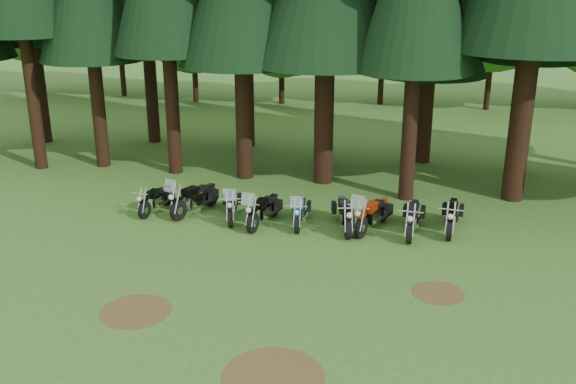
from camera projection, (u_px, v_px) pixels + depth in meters
The scene contains 19 objects.
ground at pixel (269, 286), 17.44m from camera, with size 120.00×120.00×0.00m, color #346024.
decid_0 at pixel (33, 7), 43.08m from camera, with size 8.00×7.78×10.00m.
decid_1 at pixel (121, 9), 42.43m from camera, with size 7.91×7.69×9.88m.
decid_2 at pixel (196, 25), 40.77m from camera, with size 6.72×6.53×8.40m.
decid_3 at pixel (285, 33), 40.17m from camera, with size 6.12×5.95×7.65m.
decid_4 at pixel (387, 35), 40.15m from camera, with size 5.93×5.76×7.41m.
decid_5 at pixel (503, 6), 37.73m from camera, with size 8.45×8.21×10.56m.
dirt_patch_0 at pixel (136, 311), 16.14m from camera, with size 1.80×1.80×0.01m, color #4C3D1E.
dirt_patch_1 at pixel (438, 293), 17.06m from camera, with size 1.40×1.40×0.01m, color #4C3D1E.
dirt_patch_2 at pixel (273, 376), 13.54m from camera, with size 2.20×2.20×0.01m, color #4C3D1E.
motorcycle_0 at pixel (156, 200), 22.75m from camera, with size 0.53×2.07×0.85m.
motorcycle_1 at pixel (194, 199), 22.58m from camera, with size 1.20×2.41×1.56m.
motorcycle_2 at pixel (231, 205), 22.11m from camera, with size 0.82×2.27×1.44m.
motorcycle_3 at pixel (263, 211), 21.56m from camera, with size 0.77×2.35×1.48m.
motorcycle_4 at pixel (300, 212), 21.55m from camera, with size 0.46×2.17×1.36m.
motorcycle_5 at pixel (345, 215), 21.19m from camera, with size 0.70×2.35×0.97m.
motorcycle_6 at pixel (372, 215), 21.13m from camera, with size 1.15×2.38×1.54m.
motorcycle_7 at pixel (412, 219), 20.84m from camera, with size 0.41×2.41×0.98m.
motorcycle_8 at pixel (452, 217), 21.05m from camera, with size 0.43×2.36×0.96m.
Camera 1 is at (3.58, -15.26, 8.06)m, focal length 40.00 mm.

